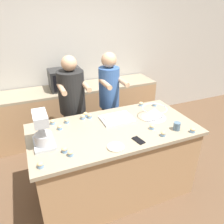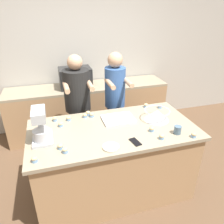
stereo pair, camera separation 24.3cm
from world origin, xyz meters
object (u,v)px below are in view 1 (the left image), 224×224
(cupcake_2, at_px, (90,116))
(cupcake_8, at_px, (141,104))
(small_plate, at_px, (116,147))
(drinking_glass, at_px, (177,126))
(person_right, at_px, (109,104))
(cell_phone, at_px, (138,140))
(cupcake_3, at_px, (85,114))
(cupcake_10, at_px, (65,150))
(cupcake_0, at_px, (152,127))
(cupcake_12, at_px, (163,134))
(cupcake_13, at_px, (53,122))
(cupcake_4, at_px, (71,153))
(cupcake_11, at_px, (60,127))
(mixing_bowl, at_px, (154,112))
(cupcake_1, at_px, (83,117))
(cupcake_7, at_px, (40,165))
(person_left, at_px, (73,111))
(microwave_oven, at_px, (66,79))
(cupcake_6, at_px, (155,104))
(stand_mixer, at_px, (42,131))
(cupcake_5, at_px, (67,121))
(cupcake_9, at_px, (193,130))
(baking_tray, at_px, (117,118))

(cupcake_2, distance_m, cupcake_8, 0.76)
(small_plate, xyz_separation_m, cupcake_2, (-0.05, 0.69, 0.02))
(drinking_glass, bearing_deg, person_right, 109.41)
(cell_phone, bearing_deg, small_plate, -175.24)
(cupcake_3, bearing_deg, cupcake_10, -121.79)
(cupcake_0, bearing_deg, cupcake_12, -79.33)
(cupcake_2, bearing_deg, cupcake_13, 176.98)
(cupcake_4, xyz_separation_m, cupcake_11, (-0.00, 0.51, 0.00))
(person_right, relative_size, cupcake_13, 28.46)
(cupcake_3, height_order, cupcake_12, same)
(mixing_bowl, relative_size, cupcake_12, 5.42)
(cupcake_0, relative_size, cupcake_13, 1.00)
(cupcake_0, height_order, cupcake_1, same)
(cupcake_4, bearing_deg, cupcake_7, -168.03)
(cupcake_10, bearing_deg, cupcake_0, 2.69)
(person_left, relative_size, cupcake_0, 28.48)
(drinking_glass, relative_size, cupcake_1, 1.61)
(cupcake_3, height_order, cupcake_13, same)
(cupcake_0, xyz_separation_m, cupcake_4, (-0.95, -0.12, 0.00))
(cupcake_3, bearing_deg, cupcake_2, -59.45)
(small_plate, relative_size, cupcake_8, 2.96)
(small_plate, height_order, cupcake_12, cupcake_12)
(microwave_oven, distance_m, cupcake_4, 1.90)
(cupcake_1, height_order, cupcake_7, same)
(mixing_bowl, bearing_deg, small_plate, -149.79)
(mixing_bowl, height_order, cupcake_10, mixing_bowl)
(cell_phone, bearing_deg, cupcake_6, 46.86)
(stand_mixer, relative_size, small_plate, 2.12)
(cupcake_11, distance_m, cupcake_13, 0.16)
(cupcake_7, height_order, cupcake_10, same)
(cupcake_10, bearing_deg, cupcake_5, 75.85)
(person_left, relative_size, cupcake_4, 28.48)
(microwave_oven, distance_m, small_plate, 1.92)
(cupcake_0, bearing_deg, cupcake_3, 135.72)
(mixing_bowl, height_order, cupcake_11, mixing_bowl)
(cupcake_8, bearing_deg, cupcake_10, -151.69)
(cupcake_4, distance_m, cupcake_5, 0.64)
(cupcake_5, xyz_separation_m, cupcake_6, (1.22, 0.00, 0.00))
(mixing_bowl, xyz_separation_m, cupcake_8, (0.02, 0.36, -0.04))
(person_right, xyz_separation_m, cupcake_5, (-0.72, -0.44, 0.09))
(cupcake_3, bearing_deg, cupcake_6, -4.06)
(cupcake_3, bearing_deg, cupcake_9, -40.10)
(cell_phone, relative_size, cupcake_11, 2.74)
(stand_mixer, relative_size, cell_phone, 2.29)
(person_left, distance_m, small_plate, 1.13)
(mixing_bowl, relative_size, cupcake_8, 5.42)
(cupcake_4, relative_size, cupcake_11, 1.00)
(person_right, height_order, cupcake_3, person_right)
(stand_mixer, bearing_deg, cupcake_11, 49.29)
(baking_tray, relative_size, cupcake_10, 6.76)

